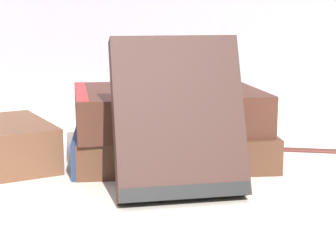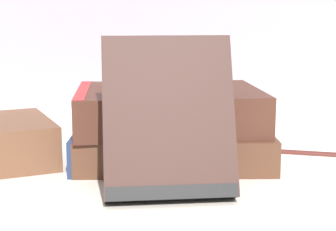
{
  "view_description": "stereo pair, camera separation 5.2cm",
  "coord_description": "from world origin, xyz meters",
  "px_view_note": "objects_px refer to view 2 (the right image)",
  "views": [
    {
      "loc": [
        -0.13,
        -0.57,
        0.16
      ],
      "look_at": [
        -0.01,
        0.02,
        0.05
      ],
      "focal_mm": 60.0,
      "sensor_mm": 36.0,
      "label": 1
    },
    {
      "loc": [
        -0.08,
        -0.58,
        0.16
      ],
      "look_at": [
        -0.01,
        0.02,
        0.05
      ],
      "focal_mm": 60.0,
      "sensor_mm": 36.0,
      "label": 2
    }
  ],
  "objects_px": {
    "book_flat_top": "(164,109)",
    "fountain_pen": "(328,152)",
    "book_leaning_front": "(169,123)",
    "pocket_watch": "(201,90)",
    "book_flat_bottom": "(165,142)"
  },
  "relations": [
    {
      "from": "book_flat_top",
      "to": "fountain_pen",
      "type": "relative_size",
      "value": 1.66
    },
    {
      "from": "book_leaning_front",
      "to": "pocket_watch",
      "type": "height_order",
      "value": "book_leaning_front"
    },
    {
      "from": "book_leaning_front",
      "to": "book_flat_top",
      "type": "bearing_deg",
      "value": 86.08
    },
    {
      "from": "book_flat_bottom",
      "to": "pocket_watch",
      "type": "distance_m",
      "value": 0.08
    },
    {
      "from": "pocket_watch",
      "to": "book_flat_top",
      "type": "bearing_deg",
      "value": 139.66
    },
    {
      "from": "book_flat_bottom",
      "to": "fountain_pen",
      "type": "relative_size",
      "value": 1.82
    },
    {
      "from": "book_leaning_front",
      "to": "pocket_watch",
      "type": "distance_m",
      "value": 0.1
    },
    {
      "from": "pocket_watch",
      "to": "fountain_pen",
      "type": "bearing_deg",
      "value": 9.79
    },
    {
      "from": "fountain_pen",
      "to": "book_flat_top",
      "type": "bearing_deg",
      "value": -160.71
    },
    {
      "from": "book_leaning_front",
      "to": "fountain_pen",
      "type": "distance_m",
      "value": 0.24
    },
    {
      "from": "book_flat_bottom",
      "to": "pocket_watch",
      "type": "height_order",
      "value": "pocket_watch"
    },
    {
      "from": "book_leaning_front",
      "to": "fountain_pen",
      "type": "bearing_deg",
      "value": 30.92
    },
    {
      "from": "book_flat_bottom",
      "to": "book_flat_top",
      "type": "distance_m",
      "value": 0.04
    },
    {
      "from": "book_flat_top",
      "to": "book_leaning_front",
      "type": "xyz_separation_m",
      "value": [
        -0.01,
        -0.12,
        0.01
      ]
    },
    {
      "from": "book_flat_bottom",
      "to": "fountain_pen",
      "type": "xyz_separation_m",
      "value": [
        0.19,
        -0.01,
        -0.01
      ]
    }
  ]
}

